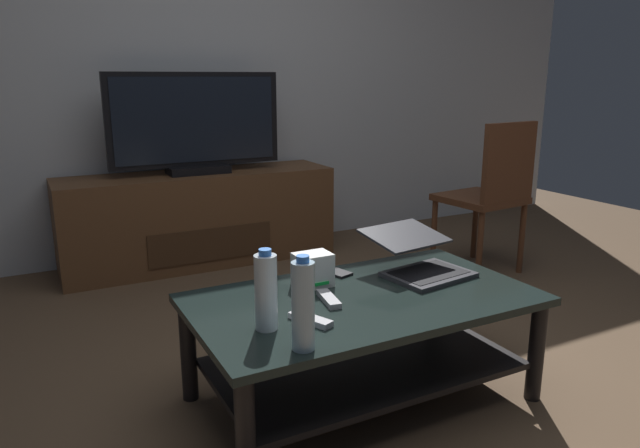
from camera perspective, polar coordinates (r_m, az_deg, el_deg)
ground_plane at (r=2.41m, az=6.81°, el=-15.68°), size 7.68×7.68×0.00m
back_wall at (r=4.15m, az=-11.21°, el=16.78°), size 6.40×0.12×2.80m
coffee_table at (r=2.20m, az=4.21°, el=-10.11°), size 1.26×0.71×0.42m
media_cabinet at (r=3.89m, az=-11.70°, el=0.58°), size 1.75×0.48×0.60m
television at (r=3.78m, az=-12.07°, el=9.42°), size 1.09×0.20×0.63m
dining_chair at (r=3.68m, az=16.44°, el=3.22°), size 0.48×0.48×0.94m
laptop at (r=2.40m, az=9.65°, el=-3.34°), size 0.37×0.43×0.17m
router_box at (r=2.23m, az=-0.73°, el=-4.50°), size 0.14×0.11×0.13m
water_bottle_near at (r=1.84m, az=-5.32°, el=-6.61°), size 0.07×0.07×0.26m
water_bottle_far at (r=1.70m, az=-1.67°, el=-7.97°), size 0.07×0.07×0.29m
cell_phone at (r=2.39m, az=1.48°, el=-4.71°), size 0.11×0.15×0.01m
tv_remote at (r=1.93m, az=-0.95°, el=-9.34°), size 0.10×0.16×0.02m
soundbar_remote at (r=2.09m, az=0.91°, el=-7.39°), size 0.07×0.17×0.02m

